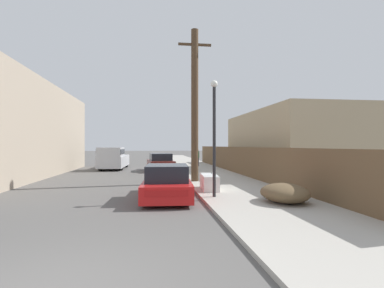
{
  "coord_description": "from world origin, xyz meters",
  "views": [
    {
      "loc": [
        1.36,
        -4.2,
        2.05
      ],
      "look_at": [
        3.3,
        10.19,
        2.12
      ],
      "focal_mm": 28.0,
      "sensor_mm": 36.0,
      "label": 1
    }
  ],
  "objects_px": {
    "discarded_fridge": "(209,182)",
    "parked_sports_car_red": "(167,183)",
    "pickup_truck": "(113,158)",
    "brush_pile": "(285,193)",
    "street_lamp": "(214,129)",
    "utility_pole": "(195,104)",
    "pedestrian": "(197,157)",
    "car_parked_mid": "(160,163)"
  },
  "relations": [
    {
      "from": "discarded_fridge",
      "to": "parked_sports_car_red",
      "type": "relative_size",
      "value": 0.41
    },
    {
      "from": "pickup_truck",
      "to": "brush_pile",
      "type": "distance_m",
      "value": 18.42
    },
    {
      "from": "discarded_fridge",
      "to": "brush_pile",
      "type": "xyz_separation_m",
      "value": [
        1.97,
        -3.27,
        -0.01
      ]
    },
    {
      "from": "brush_pile",
      "to": "parked_sports_car_red",
      "type": "bearing_deg",
      "value": 153.71
    },
    {
      "from": "brush_pile",
      "to": "street_lamp",
      "type": "bearing_deg",
      "value": 147.16
    },
    {
      "from": "utility_pole",
      "to": "pedestrian",
      "type": "distance_m",
      "value": 12.11
    },
    {
      "from": "pedestrian",
      "to": "discarded_fridge",
      "type": "bearing_deg",
      "value": -96.69
    },
    {
      "from": "car_parked_mid",
      "to": "street_lamp",
      "type": "bearing_deg",
      "value": -87.65
    },
    {
      "from": "discarded_fridge",
      "to": "parked_sports_car_red",
      "type": "xyz_separation_m",
      "value": [
        -1.92,
        -1.34,
        0.15
      ]
    },
    {
      "from": "parked_sports_car_red",
      "to": "brush_pile",
      "type": "height_order",
      "value": "parked_sports_car_red"
    },
    {
      "from": "discarded_fridge",
      "to": "pickup_truck",
      "type": "distance_m",
      "value": 14.63
    },
    {
      "from": "parked_sports_car_red",
      "to": "utility_pole",
      "type": "height_order",
      "value": "utility_pole"
    },
    {
      "from": "discarded_fridge",
      "to": "pedestrian",
      "type": "bearing_deg",
      "value": 87.32
    },
    {
      "from": "pickup_truck",
      "to": "pedestrian",
      "type": "xyz_separation_m",
      "value": [
        7.5,
        1.2,
        0.0
      ]
    },
    {
      "from": "car_parked_mid",
      "to": "pedestrian",
      "type": "bearing_deg",
      "value": 38.72
    },
    {
      "from": "parked_sports_car_red",
      "to": "car_parked_mid",
      "type": "height_order",
      "value": "car_parked_mid"
    },
    {
      "from": "parked_sports_car_red",
      "to": "pickup_truck",
      "type": "relative_size",
      "value": 0.76
    },
    {
      "from": "parked_sports_car_red",
      "to": "car_parked_mid",
      "type": "bearing_deg",
      "value": 92.81
    },
    {
      "from": "discarded_fridge",
      "to": "utility_pole",
      "type": "relative_size",
      "value": 0.23
    },
    {
      "from": "pedestrian",
      "to": "pickup_truck",
      "type": "bearing_deg",
      "value": -170.93
    },
    {
      "from": "utility_pole",
      "to": "street_lamp",
      "type": "bearing_deg",
      "value": -89.81
    },
    {
      "from": "car_parked_mid",
      "to": "pedestrian",
      "type": "distance_m",
      "value": 4.88
    },
    {
      "from": "discarded_fridge",
      "to": "brush_pile",
      "type": "distance_m",
      "value": 3.82
    },
    {
      "from": "discarded_fridge",
      "to": "utility_pole",
      "type": "height_order",
      "value": "utility_pole"
    },
    {
      "from": "utility_pole",
      "to": "pickup_truck",
      "type": "bearing_deg",
      "value": 118.54
    },
    {
      "from": "pickup_truck",
      "to": "parked_sports_car_red",
      "type": "bearing_deg",
      "value": 106.63
    },
    {
      "from": "car_parked_mid",
      "to": "brush_pile",
      "type": "xyz_separation_m",
      "value": [
        3.79,
        -14.55,
        -0.21
      ]
    },
    {
      "from": "parked_sports_car_red",
      "to": "street_lamp",
      "type": "relative_size",
      "value": 1.04
    },
    {
      "from": "discarded_fridge",
      "to": "pickup_truck",
      "type": "relative_size",
      "value": 0.32
    },
    {
      "from": "street_lamp",
      "to": "pickup_truck",
      "type": "bearing_deg",
      "value": 110.11
    },
    {
      "from": "brush_pile",
      "to": "car_parked_mid",
      "type": "bearing_deg",
      "value": 104.59
    },
    {
      "from": "pickup_truck",
      "to": "brush_pile",
      "type": "height_order",
      "value": "pickup_truck"
    },
    {
      "from": "utility_pole",
      "to": "brush_pile",
      "type": "height_order",
      "value": "utility_pole"
    },
    {
      "from": "discarded_fridge",
      "to": "pedestrian",
      "type": "relative_size",
      "value": 1.16
    },
    {
      "from": "pickup_truck",
      "to": "street_lamp",
      "type": "relative_size",
      "value": 1.36
    },
    {
      "from": "pickup_truck",
      "to": "street_lamp",
      "type": "height_order",
      "value": "street_lamp"
    },
    {
      "from": "parked_sports_car_red",
      "to": "pedestrian",
      "type": "height_order",
      "value": "pedestrian"
    },
    {
      "from": "utility_pole",
      "to": "street_lamp",
      "type": "xyz_separation_m",
      "value": [
        0.02,
        -5.03,
        -1.62
      ]
    },
    {
      "from": "parked_sports_car_red",
      "to": "street_lamp",
      "type": "distance_m",
      "value": 2.77
    },
    {
      "from": "car_parked_mid",
      "to": "utility_pole",
      "type": "distance_m",
      "value": 9.06
    },
    {
      "from": "street_lamp",
      "to": "brush_pile",
      "type": "xyz_separation_m",
      "value": [
        2.15,
        -1.39,
        -2.24
      ]
    },
    {
      "from": "street_lamp",
      "to": "pedestrian",
      "type": "xyz_separation_m",
      "value": [
        1.89,
        16.51,
        -1.74
      ]
    }
  ]
}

